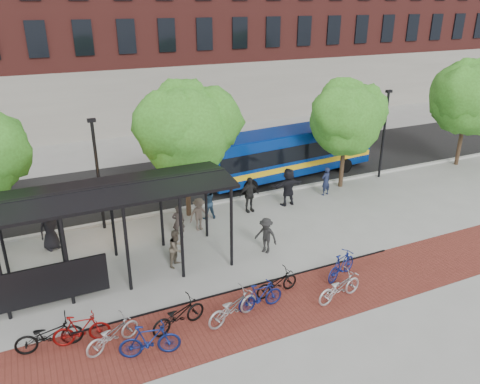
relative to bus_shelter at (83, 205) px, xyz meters
name	(u,v)px	position (x,y,z in m)	size (l,w,h in m)	color
ground	(275,231)	(8.13, 0.48, -3.00)	(160.00, 160.00, 0.00)	#9E9E99
asphalt_street	(211,175)	(8.13, 8.48, -2.99)	(160.00, 8.00, 0.01)	black
curb	(239,198)	(8.13, 4.48, -2.94)	(160.00, 0.25, 0.12)	#B7B7B2
brick_strip	(295,301)	(6.13, -4.52, -3.00)	(24.00, 3.00, 0.01)	maroon
bike_rack_rail	(250,297)	(4.83, -3.62, -3.00)	(12.00, 0.05, 0.95)	black
bus_shelter	(83,205)	(0.00, 0.00, 0.00)	(10.60, 3.07, 3.60)	black
tree_b	(187,125)	(5.23, 3.83, 1.46)	(5.15, 4.20, 6.47)	#382619
tree_c	(347,115)	(14.22, 3.83, 1.06)	(4.66, 3.80, 5.92)	#382619
tree_d	(469,94)	(23.23, 3.83, 1.47)	(5.39, 4.40, 6.55)	#382619
lamp_post_left	(98,172)	(1.13, 4.08, -0.25)	(0.35, 0.20, 5.12)	black
lamp_post_right	(384,132)	(17.13, 4.08, -0.25)	(0.35, 0.20, 5.12)	black
bus	(290,150)	(12.27, 6.35, -1.36)	(10.77, 3.34, 2.86)	navy
bike_0	(49,335)	(-1.76, -3.46, -2.49)	(0.68, 1.95, 1.02)	black
bike_1	(81,329)	(-0.85, -3.62, -2.49)	(0.48, 1.70, 1.02)	maroon
bike_2	(112,334)	(-0.03, -4.18, -2.53)	(0.62, 1.79, 0.94)	#A4A4A6
bike_3	(150,340)	(0.90, -5.02, -2.46)	(0.51, 1.81, 1.09)	navy
bike_4	(178,315)	(2.04, -4.18, -2.50)	(0.66, 1.90, 1.00)	black
bike_6	(233,307)	(3.76, -4.55, -2.48)	(0.70, 1.99, 1.05)	#97989A
bike_7	(260,296)	(4.86, -4.37, -2.50)	(0.47, 1.67, 1.00)	navy
bike_8	(277,283)	(5.79, -3.83, -2.55)	(0.60, 1.72, 0.90)	black
bike_10	(339,287)	(7.60, -5.05, -2.49)	(0.67, 1.92, 1.01)	#BBBBBE
bike_11	(341,265)	(8.51, -3.93, -2.47)	(0.50, 1.75, 1.05)	navy
pedestrian_0	(50,228)	(-1.18, 3.05, -2.06)	(0.91, 0.59, 1.87)	black
pedestrian_1	(178,222)	(3.97, 1.73, -2.24)	(0.56, 0.36, 1.52)	#382F2C
pedestrian_2	(207,202)	(5.81, 3.04, -2.15)	(0.82, 0.64, 1.69)	#21374E
pedestrian_3	(199,214)	(5.06, 2.06, -2.22)	(1.00, 0.58, 1.55)	brown
pedestrian_4	(249,195)	(7.98, 2.92, -2.10)	(1.05, 0.44, 1.80)	black
pedestrian_5	(288,187)	(10.13, 2.82, -2.02)	(1.82, 0.58, 1.96)	black
pedestrian_7	(326,181)	(12.63, 3.10, -2.22)	(0.57, 0.37, 1.56)	#1B223F
pedestrian_8	(176,248)	(3.18, -0.47, -2.24)	(0.74, 0.58, 1.53)	#625949
pedestrian_9	(266,235)	(6.84, -1.02, -2.23)	(1.00, 0.57, 1.55)	black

